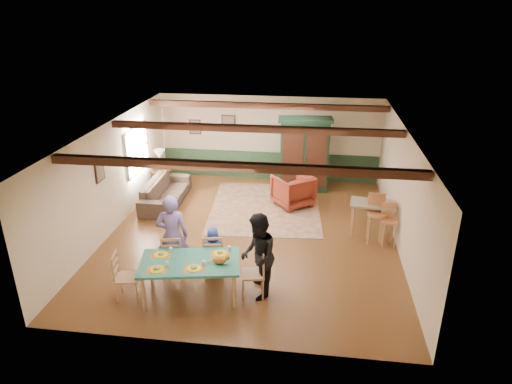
# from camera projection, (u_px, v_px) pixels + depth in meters

# --- Properties ---
(floor) EXTENTS (8.00, 8.00, 0.00)m
(floor) POSITION_uv_depth(u_px,v_px,m) (252.00, 235.00, 11.37)
(floor) COLOR #553018
(floor) RESTS_ON ground
(wall_back) EXTENTS (7.00, 0.02, 2.70)m
(wall_back) POSITION_uv_depth(u_px,v_px,m) (269.00, 138.00, 14.51)
(wall_back) COLOR beige
(wall_back) RESTS_ON floor
(wall_left) EXTENTS (0.02, 8.00, 2.70)m
(wall_left) POSITION_uv_depth(u_px,v_px,m) (111.00, 178.00, 11.27)
(wall_left) COLOR beige
(wall_left) RESTS_ON floor
(wall_right) EXTENTS (0.02, 8.00, 2.70)m
(wall_right) POSITION_uv_depth(u_px,v_px,m) (403.00, 192.00, 10.42)
(wall_right) COLOR beige
(wall_right) RESTS_ON floor
(ceiling) EXTENTS (7.00, 8.00, 0.02)m
(ceiling) POSITION_uv_depth(u_px,v_px,m) (251.00, 129.00, 10.33)
(ceiling) COLOR white
(ceiling) RESTS_ON wall_back
(wainscot_back) EXTENTS (6.95, 0.03, 0.90)m
(wainscot_back) POSITION_uv_depth(u_px,v_px,m) (269.00, 165.00, 14.83)
(wainscot_back) COLOR #1E3722
(wainscot_back) RESTS_ON floor
(ceiling_beam_front) EXTENTS (6.95, 0.16, 0.16)m
(ceiling_beam_front) POSITION_uv_depth(u_px,v_px,m) (233.00, 166.00, 8.26)
(ceiling_beam_front) COLOR black
(ceiling_beam_front) RESTS_ON ceiling
(ceiling_beam_mid) EXTENTS (6.95, 0.16, 0.16)m
(ceiling_beam_mid) POSITION_uv_depth(u_px,v_px,m) (254.00, 129.00, 10.73)
(ceiling_beam_mid) COLOR black
(ceiling_beam_mid) RESTS_ON ceiling
(ceiling_beam_back) EXTENTS (6.95, 0.16, 0.16)m
(ceiling_beam_back) POSITION_uv_depth(u_px,v_px,m) (266.00, 106.00, 13.11)
(ceiling_beam_back) COLOR black
(ceiling_beam_back) RESTS_ON ceiling
(window_left) EXTENTS (0.06, 1.60, 1.30)m
(window_left) POSITION_uv_depth(u_px,v_px,m) (137.00, 150.00, 12.75)
(window_left) COLOR white
(window_left) RESTS_ON wall_left
(picture_left_wall) EXTENTS (0.04, 0.42, 0.52)m
(picture_left_wall) POSITION_uv_depth(u_px,v_px,m) (100.00, 171.00, 10.57)
(picture_left_wall) COLOR gray
(picture_left_wall) RESTS_ON wall_left
(picture_back_a) EXTENTS (0.45, 0.04, 0.55)m
(picture_back_a) POSITION_uv_depth(u_px,v_px,m) (228.00, 124.00, 14.46)
(picture_back_a) COLOR gray
(picture_back_a) RESTS_ON wall_back
(picture_back_b) EXTENTS (0.38, 0.04, 0.48)m
(picture_back_b) POSITION_uv_depth(u_px,v_px,m) (195.00, 127.00, 14.66)
(picture_back_b) COLOR gray
(picture_back_b) RESTS_ON wall_back
(dining_table) EXTENTS (2.05, 1.37, 0.79)m
(dining_table) POSITION_uv_depth(u_px,v_px,m) (191.00, 279.00, 8.85)
(dining_table) COLOR #216A58
(dining_table) RESTS_ON floor
(dining_chair_far_left) EXTENTS (0.52, 0.53, 1.00)m
(dining_chair_far_left) POSITION_uv_depth(u_px,v_px,m) (173.00, 255.00, 9.48)
(dining_chair_far_left) COLOR tan
(dining_chair_far_left) RESTS_ON floor
(dining_chair_far_right) EXTENTS (0.52, 0.53, 1.00)m
(dining_chair_far_right) POSITION_uv_depth(u_px,v_px,m) (214.00, 254.00, 9.52)
(dining_chair_far_right) COLOR tan
(dining_chair_far_right) RESTS_ON floor
(dining_chair_end_left) EXTENTS (0.53, 0.52, 1.00)m
(dining_chair_end_left) POSITION_uv_depth(u_px,v_px,m) (127.00, 276.00, 8.75)
(dining_chair_end_left) COLOR tan
(dining_chair_end_left) RESTS_ON floor
(dining_chair_end_right) EXTENTS (0.53, 0.52, 1.00)m
(dining_chair_end_right) POSITION_uv_depth(u_px,v_px,m) (253.00, 273.00, 8.86)
(dining_chair_end_right) COLOR tan
(dining_chair_end_right) RESTS_ON floor
(person_man) EXTENTS (0.73, 0.54, 1.81)m
(person_man) POSITION_uv_depth(u_px,v_px,m) (172.00, 236.00, 9.40)
(person_man) COLOR #7A61A6
(person_man) RESTS_ON floor
(person_woman) EXTENTS (0.80, 0.95, 1.73)m
(person_woman) POSITION_uv_depth(u_px,v_px,m) (258.00, 256.00, 8.72)
(person_woman) COLOR black
(person_woman) RESTS_ON floor
(person_child) EXTENTS (0.57, 0.42, 1.05)m
(person_child) POSITION_uv_depth(u_px,v_px,m) (214.00, 251.00, 9.59)
(person_child) COLOR navy
(person_child) RESTS_ON floor
(cat) EXTENTS (0.40, 0.21, 0.19)m
(cat) POSITION_uv_depth(u_px,v_px,m) (220.00, 259.00, 8.59)
(cat) COLOR orange
(cat) RESTS_ON dining_table
(place_setting_near_left) EXTENTS (0.47, 0.39, 0.11)m
(place_setting_near_left) POSITION_uv_depth(u_px,v_px,m) (157.00, 267.00, 8.41)
(place_setting_near_left) COLOR yellow
(place_setting_near_left) RESTS_ON dining_table
(place_setting_near_center) EXTENTS (0.47, 0.39, 0.11)m
(place_setting_near_center) POSITION_uv_depth(u_px,v_px,m) (194.00, 266.00, 8.44)
(place_setting_near_center) COLOR yellow
(place_setting_near_center) RESTS_ON dining_table
(place_setting_far_left) EXTENTS (0.47, 0.39, 0.11)m
(place_setting_far_left) POSITION_uv_depth(u_px,v_px,m) (161.00, 253.00, 8.89)
(place_setting_far_left) COLOR yellow
(place_setting_far_left) RESTS_ON dining_table
(place_setting_far_right) EXTENTS (0.47, 0.39, 0.11)m
(place_setting_far_right) POSITION_uv_depth(u_px,v_px,m) (220.00, 251.00, 8.94)
(place_setting_far_right) COLOR yellow
(place_setting_far_right) RESTS_ON dining_table
(area_rug) EXTENTS (3.27, 3.79, 0.01)m
(area_rug) POSITION_uv_depth(u_px,v_px,m) (265.00, 207.00, 12.87)
(area_rug) COLOR tan
(area_rug) RESTS_ON floor
(armoire) EXTENTS (1.63, 0.75, 2.25)m
(armoire) POSITION_uv_depth(u_px,v_px,m) (304.00, 155.00, 13.70)
(armoire) COLOR black
(armoire) RESTS_ON floor
(armchair) EXTENTS (1.36, 1.37, 0.90)m
(armchair) POSITION_uv_depth(u_px,v_px,m) (293.00, 190.00, 12.87)
(armchair) COLOR #561711
(armchair) RESTS_ON floor
(sofa) EXTENTS (0.97, 2.38, 0.69)m
(sofa) POSITION_uv_depth(u_px,v_px,m) (166.00, 192.00, 13.05)
(sofa) COLOR #3A2D24
(sofa) RESTS_ON floor
(end_table) EXTENTS (0.59, 0.59, 0.67)m
(end_table) POSITION_uv_depth(u_px,v_px,m) (161.00, 180.00, 13.97)
(end_table) COLOR black
(end_table) RESTS_ON floor
(table_lamp) EXTENTS (0.37, 0.37, 0.61)m
(table_lamp) POSITION_uv_depth(u_px,v_px,m) (160.00, 160.00, 13.72)
(table_lamp) COLOR beige
(table_lamp) RESTS_ON end_table
(counter_table) EXTENTS (1.13, 0.74, 0.89)m
(counter_table) POSITION_uv_depth(u_px,v_px,m) (371.00, 219.00, 11.16)
(counter_table) COLOR tan
(counter_table) RESTS_ON floor
(bar_stool_left) EXTENTS (0.43, 0.47, 1.19)m
(bar_stool_left) POSITION_uv_depth(u_px,v_px,m) (376.00, 219.00, 10.82)
(bar_stool_left) COLOR #C87F4D
(bar_stool_left) RESTS_ON floor
(bar_stool_right) EXTENTS (0.41, 0.44, 1.05)m
(bar_stool_right) POSITION_uv_depth(u_px,v_px,m) (389.00, 226.00, 10.67)
(bar_stool_right) COLOR #C87F4D
(bar_stool_right) RESTS_ON floor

